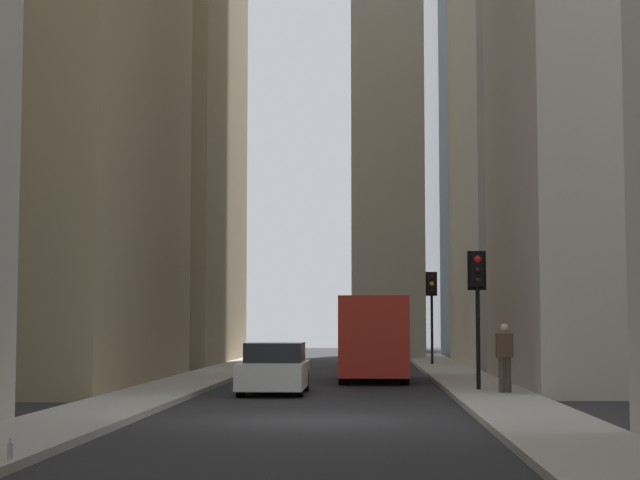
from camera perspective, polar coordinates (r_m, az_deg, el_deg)
The scene contains 12 objects.
ground_plane at distance 22.17m, azimuth -0.63°, elevation -9.46°, with size 135.00×135.00×0.00m, color #262628.
sidewalk_right at distance 22.86m, azimuth -12.11°, elevation -9.04°, with size 90.00×2.20×0.14m, color #A8A399.
sidewalk_left at distance 22.37m, azimuth 11.11°, elevation -9.15°, with size 90.00×2.20×0.14m, color #A8A399.
building_left_far at distance 52.79m, azimuth 12.87°, elevation 8.81°, with size 15.38×10.00×27.91m.
building_right_far at distance 55.42m, azimuth -9.93°, elevation 8.14°, with size 15.25×10.50×27.91m.
church_spire at distance 62.72m, azimuth 3.54°, elevation 10.73°, with size 4.41×4.41×35.13m.
delivery_truck at distance 37.14m, azimuth 2.83°, elevation -5.19°, with size 6.46×2.25×2.84m.
sedan_white at distance 30.45m, azimuth -2.41°, elevation -6.85°, with size 4.30×1.78×1.42m.
traffic_light_midblock at distance 30.39m, azimuth 8.31°, elevation -2.48°, with size 0.43×0.52×3.84m.
traffic_light_far_junction at distance 49.62m, azimuth 5.91°, elevation -2.96°, with size 0.43×0.52×4.20m.
pedestrian at distance 29.07m, azimuth 9.71°, elevation -5.98°, with size 0.26×0.44×1.81m.
discarded_bottle at distance 15.23m, azimuth -16.03°, elevation -10.63°, with size 0.07×0.07×0.27m.
Camera 1 is at (-22.05, -1.22, 1.93)m, focal length 60.68 mm.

